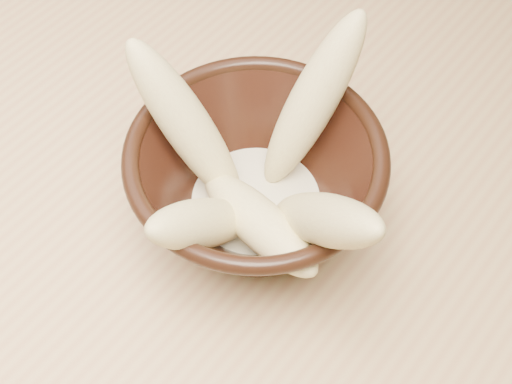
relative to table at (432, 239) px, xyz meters
The scene contains 8 objects.
table is the anchor object (origin of this frame).
bowl 0.22m from the table, 129.89° to the right, with size 0.19×0.19×0.11m.
milk_puddle 0.21m from the table, 129.89° to the right, with size 0.11×0.11×0.02m, color beige.
banana_upright 0.22m from the table, 146.07° to the right, with size 0.04×0.04×0.16m, color #D5BB7E.
banana_left 0.28m from the table, 139.06° to the right, with size 0.04×0.04×0.15m, color #D5BB7E.
banana_right 0.24m from the table, 104.49° to the right, with size 0.04×0.04×0.17m, color #D5BB7E.
banana_across 0.24m from the table, 117.41° to the right, with size 0.04×0.04×0.13m, color #D5BB7E.
banana_front 0.28m from the table, 119.19° to the right, with size 0.04×0.04×0.13m, color #D5BB7E.
Camera 1 is at (0.08, -0.37, 1.26)m, focal length 50.00 mm.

